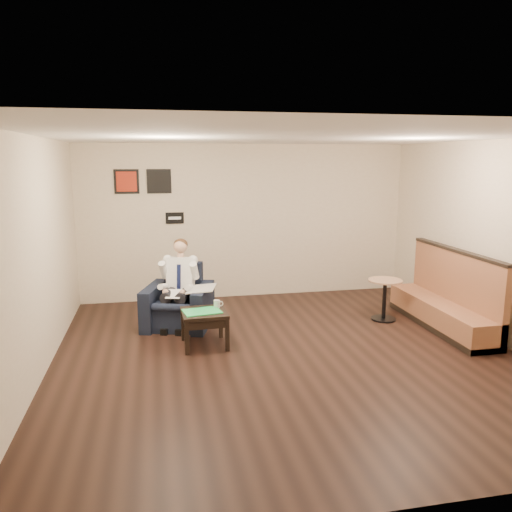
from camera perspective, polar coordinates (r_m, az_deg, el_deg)
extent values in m
plane|color=black|center=(6.67, 3.67, -11.28)|extent=(6.00, 6.00, 0.00)
cube|color=beige|center=(9.17, -1.11, 3.94)|extent=(6.00, 0.02, 2.80)
cube|color=beige|center=(3.56, 16.71, -7.94)|extent=(6.00, 0.02, 2.80)
cube|color=beige|center=(6.21, -23.94, -0.41)|extent=(0.02, 6.00, 2.80)
cube|color=beige|center=(7.63, 26.13, 1.37)|extent=(0.02, 6.00, 2.80)
cube|color=white|center=(6.18, 3.99, 13.50)|extent=(6.00, 6.00, 0.02)
cube|color=black|center=(9.01, -9.28, 4.31)|extent=(0.32, 0.02, 0.20)
cube|color=#B12B15|center=(8.96, -14.57, 8.24)|extent=(0.42, 0.03, 0.42)
cube|color=black|center=(8.95, -11.02, 8.38)|extent=(0.42, 0.03, 0.42)
cube|color=black|center=(7.73, -8.90, -4.62)|extent=(1.20, 1.20, 0.93)
cube|color=white|center=(7.50, -9.35, -4.30)|extent=(0.27, 0.34, 0.01)
cube|color=silver|center=(7.51, -6.27, -3.71)|extent=(0.51, 0.59, 0.01)
cube|color=black|center=(6.95, -5.91, -8.23)|extent=(0.62, 0.62, 0.49)
cube|color=#2AD562|center=(6.84, -6.20, -6.31)|extent=(0.55, 0.43, 0.01)
cylinder|color=white|center=(7.00, -4.49, -5.48)|extent=(0.09, 0.09, 0.10)
cube|color=black|center=(7.04, -5.69, -5.81)|extent=(0.16, 0.10, 0.01)
cube|color=brown|center=(8.07, 20.58, -3.62)|extent=(0.55, 2.30, 1.18)
cylinder|color=#AA7D5C|center=(8.22, 14.45, -4.87)|extent=(0.59, 0.59, 0.66)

